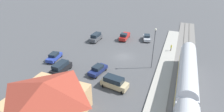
{
  "coord_description": "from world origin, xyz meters",
  "views": [
    {
      "loc": [
        -11.3,
        36.04,
        19.59
      ],
      "look_at": [
        2.0,
        2.57,
        1.0
      ],
      "focal_mm": 28.05,
      "sensor_mm": 36.0,
      "label": 1
    }
  ],
  "objects_px": {
    "station_building": "(47,100)",
    "sedan_blue": "(54,57)",
    "sedan_navy": "(98,69)",
    "light_pole_near_platform": "(154,44)",
    "suv_charcoal": "(96,37)",
    "sedan_silver": "(147,38)",
    "pedestrian_on_platform": "(171,47)",
    "suv_tan": "(114,82)",
    "pickup_red": "(125,36)",
    "suv_black": "(61,67)"
  },
  "relations": [
    {
      "from": "station_building",
      "to": "suv_tan",
      "type": "distance_m",
      "value": 11.78
    },
    {
      "from": "suv_charcoal",
      "to": "light_pole_near_platform",
      "type": "relative_size",
      "value": 0.56
    },
    {
      "from": "pickup_red",
      "to": "sedan_blue",
      "type": "relative_size",
      "value": 1.15
    },
    {
      "from": "pedestrian_on_platform",
      "to": "sedan_silver",
      "type": "relative_size",
      "value": 0.36
    },
    {
      "from": "suv_tan",
      "to": "light_pole_near_platform",
      "type": "xyz_separation_m",
      "value": [
        -4.92,
        -9.47,
        4.32
      ]
    },
    {
      "from": "pedestrian_on_platform",
      "to": "light_pole_near_platform",
      "type": "height_order",
      "value": "light_pole_near_platform"
    },
    {
      "from": "pickup_red",
      "to": "light_pole_near_platform",
      "type": "bearing_deg",
      "value": 127.82
    },
    {
      "from": "light_pole_near_platform",
      "to": "station_building",
      "type": "bearing_deg",
      "value": 59.78
    },
    {
      "from": "pickup_red",
      "to": "sedan_blue",
      "type": "xyz_separation_m",
      "value": [
        11.18,
        18.32,
        -0.15
      ]
    },
    {
      "from": "sedan_navy",
      "to": "suv_tan",
      "type": "bearing_deg",
      "value": 145.8
    },
    {
      "from": "station_building",
      "to": "pickup_red",
      "type": "relative_size",
      "value": 1.85
    },
    {
      "from": "sedan_blue",
      "to": "light_pole_near_platform",
      "type": "xyz_separation_m",
      "value": [
        -21.65,
        -4.82,
        4.59
      ]
    },
    {
      "from": "station_building",
      "to": "pickup_red",
      "type": "height_order",
      "value": "station_building"
    },
    {
      "from": "sedan_navy",
      "to": "suv_charcoal",
      "type": "xyz_separation_m",
      "value": [
        8.16,
        -15.55,
        0.27
      ]
    },
    {
      "from": "sedan_silver",
      "to": "light_pole_near_platform",
      "type": "height_order",
      "value": "light_pole_near_platform"
    },
    {
      "from": "pedestrian_on_platform",
      "to": "pickup_red",
      "type": "bearing_deg",
      "value": -15.48
    },
    {
      "from": "sedan_navy",
      "to": "suv_black",
      "type": "bearing_deg",
      "value": 19.06
    },
    {
      "from": "suv_tan",
      "to": "light_pole_near_platform",
      "type": "distance_m",
      "value": 11.51
    },
    {
      "from": "pickup_red",
      "to": "pedestrian_on_platform",
      "type": "bearing_deg",
      "value": 164.52
    },
    {
      "from": "sedan_silver",
      "to": "suv_charcoal",
      "type": "distance_m",
      "value": 14.94
    },
    {
      "from": "suv_black",
      "to": "light_pole_near_platform",
      "type": "bearing_deg",
      "value": -152.87
    },
    {
      "from": "sedan_navy",
      "to": "light_pole_near_platform",
      "type": "distance_m",
      "value": 12.42
    },
    {
      "from": "suv_black",
      "to": "sedan_silver",
      "type": "distance_m",
      "value": 27.04
    },
    {
      "from": "station_building",
      "to": "sedan_navy",
      "type": "bearing_deg",
      "value": -96.37
    },
    {
      "from": "sedan_blue",
      "to": "suv_charcoal",
      "type": "distance_m",
      "value": 14.68
    },
    {
      "from": "suv_black",
      "to": "sedan_navy",
      "type": "height_order",
      "value": "suv_black"
    },
    {
      "from": "light_pole_near_platform",
      "to": "pedestrian_on_platform",
      "type": "bearing_deg",
      "value": -107.98
    },
    {
      "from": "suv_charcoal",
      "to": "light_pole_near_platform",
      "type": "bearing_deg",
      "value": 152.4
    },
    {
      "from": "station_building",
      "to": "suv_black",
      "type": "xyz_separation_m",
      "value": [
        5.7,
        -10.57,
        -2.0
      ]
    },
    {
      "from": "suv_tan",
      "to": "suv_charcoal",
      "type": "distance_m",
      "value": 22.88
    },
    {
      "from": "suv_charcoal",
      "to": "sedan_silver",
      "type": "bearing_deg",
      "value": -157.07
    },
    {
      "from": "pickup_red",
      "to": "sedan_blue",
      "type": "bearing_deg",
      "value": 58.61
    },
    {
      "from": "sedan_blue",
      "to": "station_building",
      "type": "bearing_deg",
      "value": 125.96
    },
    {
      "from": "suv_tan",
      "to": "sedan_navy",
      "type": "bearing_deg",
      "value": -34.2
    },
    {
      "from": "suv_tan",
      "to": "sedan_navy",
      "type": "xyz_separation_m",
      "value": [
        4.83,
        -3.28,
        -0.27
      ]
    },
    {
      "from": "pickup_red",
      "to": "suv_tan",
      "type": "distance_m",
      "value": 23.62
    },
    {
      "from": "pickup_red",
      "to": "sedan_silver",
      "type": "height_order",
      "value": "pickup_red"
    },
    {
      "from": "suv_tan",
      "to": "suv_charcoal",
      "type": "height_order",
      "value": "same"
    },
    {
      "from": "light_pole_near_platform",
      "to": "sedan_navy",
      "type": "bearing_deg",
      "value": 32.41
    },
    {
      "from": "sedan_blue",
      "to": "suv_black",
      "type": "bearing_deg",
      "value": 141.07
    },
    {
      "from": "suv_black",
      "to": "sedan_navy",
      "type": "relative_size",
      "value": 1.04
    },
    {
      "from": "pickup_red",
      "to": "sedan_navy",
      "type": "relative_size",
      "value": 1.14
    },
    {
      "from": "sedan_silver",
      "to": "pickup_red",
      "type": "bearing_deg",
      "value": 14.98
    },
    {
      "from": "station_building",
      "to": "sedan_blue",
      "type": "height_order",
      "value": "station_building"
    },
    {
      "from": "station_building",
      "to": "suv_black",
      "type": "bearing_deg",
      "value": -61.66
    },
    {
      "from": "pedestrian_on_platform",
      "to": "suv_black",
      "type": "distance_m",
      "value": 27.2
    },
    {
      "from": "suv_tan",
      "to": "light_pole_near_platform",
      "type": "bearing_deg",
      "value": -117.46
    },
    {
      "from": "suv_black",
      "to": "suv_charcoal",
      "type": "distance_m",
      "value": 18.05
    },
    {
      "from": "sedan_silver",
      "to": "light_pole_near_platform",
      "type": "bearing_deg",
      "value": 105.31
    },
    {
      "from": "station_building",
      "to": "sedan_silver",
      "type": "distance_m",
      "value": 35.2
    }
  ]
}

